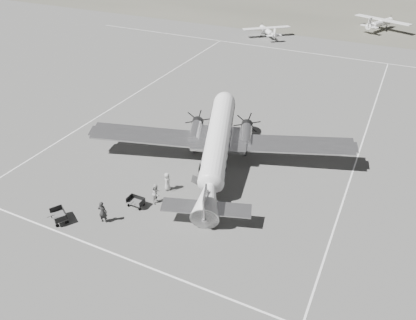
# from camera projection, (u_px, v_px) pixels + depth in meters

# --- Properties ---
(ground) EXTENTS (260.00, 260.00, 0.00)m
(ground) POSITION_uv_depth(u_px,v_px,m) (219.00, 168.00, 39.93)
(ground) COLOR slate
(ground) RESTS_ON ground
(taxi_line_near) EXTENTS (60.00, 0.15, 0.01)m
(taxi_line_near) POSITION_uv_depth(u_px,v_px,m) (139.00, 263.00, 29.28)
(taxi_line_near) COLOR white
(taxi_line_near) RESTS_ON ground
(taxi_line_right) EXTENTS (0.15, 80.00, 0.01)m
(taxi_line_right) POSITION_uv_depth(u_px,v_px,m) (343.00, 200.00, 35.50)
(taxi_line_right) COLOR white
(taxi_line_right) RESTS_ON ground
(taxi_line_left) EXTENTS (0.15, 60.00, 0.01)m
(taxi_line_left) POSITION_uv_depth(u_px,v_px,m) (128.00, 98.00, 54.17)
(taxi_line_left) COLOR white
(taxi_line_left) RESTS_ON ground
(taxi_line_horizon) EXTENTS (90.00, 0.15, 0.01)m
(taxi_line_horizon) POSITION_uv_depth(u_px,v_px,m) (315.00, 54.00, 70.34)
(taxi_line_horizon) COLOR white
(taxi_line_horizon) RESTS_ON ground
(dc3_airliner) EXTENTS (31.03, 25.88, 5.06)m
(dc3_airliner) POSITION_uv_depth(u_px,v_px,m) (217.00, 147.00, 38.34)
(dc3_airliner) COLOR silver
(dc3_airliner) RESTS_ON ground
(light_plane_left) EXTENTS (12.29, 12.06, 1.98)m
(light_plane_left) POSITION_uv_depth(u_px,v_px,m) (267.00, 32.00, 78.61)
(light_plane_left) COLOR white
(light_plane_left) RESTS_ON ground
(light_plane_right) EXTENTS (14.72, 13.53, 2.47)m
(light_plane_right) POSITION_uv_depth(u_px,v_px,m) (380.00, 24.00, 82.75)
(light_plane_right) COLOR white
(light_plane_right) RESTS_ON ground
(baggage_cart_near) EXTENTS (1.51, 1.07, 0.84)m
(baggage_cart_near) POSITION_uv_depth(u_px,v_px,m) (136.00, 202.00, 34.63)
(baggage_cart_near) COLOR #565656
(baggage_cart_near) RESTS_ON ground
(baggage_cart_far) EXTENTS (2.08, 1.92, 0.96)m
(baggage_cart_far) POSITION_uv_depth(u_px,v_px,m) (59.00, 216.00, 32.98)
(baggage_cart_far) COLOR #565656
(baggage_cart_far) RESTS_ON ground
(ground_crew) EXTENTS (0.84, 0.66, 2.01)m
(ground_crew) POSITION_uv_depth(u_px,v_px,m) (103.00, 212.00, 32.60)
(ground_crew) COLOR #292929
(ground_crew) RESTS_ON ground
(ramp_agent) EXTENTS (0.81, 0.98, 1.88)m
(ramp_agent) POSITION_uv_depth(u_px,v_px,m) (156.00, 194.00, 34.80)
(ramp_agent) COLOR beige
(ramp_agent) RESTS_ON ground
(passenger) EXTENTS (0.83, 1.01, 1.77)m
(passenger) POSITION_uv_depth(u_px,v_px,m) (167.00, 182.00, 36.40)
(passenger) COLOR #B6B7B4
(passenger) RESTS_ON ground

